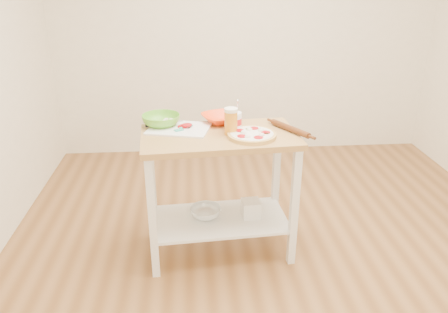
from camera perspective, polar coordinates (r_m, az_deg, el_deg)
name	(u,v)px	position (r m, az deg, el deg)	size (l,w,h in m)	color
room_shell	(296,76)	(2.49, 9.35, 10.33)	(4.04, 4.54, 2.74)	olive
prep_island	(220,170)	(2.97, -0.57, -1.76)	(1.06, 0.63, 0.90)	#B28649
pizza	(252,135)	(2.81, 3.66, 2.86)	(0.32, 0.32, 0.05)	#E1B560
cutting_board	(179,128)	(2.97, -5.90, 3.73)	(0.46, 0.39, 0.04)	white
spatula	(183,128)	(2.94, -5.40, 3.69)	(0.13, 0.12, 0.01)	teal
knife	(159,124)	(3.04, -8.45, 4.23)	(0.26, 0.13, 0.01)	silver
orange_bowl	(221,118)	(3.08, -0.44, 5.01)	(0.25, 0.25, 0.06)	#FF4512
green_bowl	(161,120)	(3.03, -8.21, 4.68)	(0.26, 0.26, 0.08)	#61B32D
beer_pint	(231,121)	(2.83, 0.91, 4.63)	(0.09, 0.09, 0.18)	orange
yogurt_tub	(234,121)	(2.93, 1.34, 4.65)	(0.10, 0.10, 0.21)	white
rolling_pin	(290,129)	(2.93, 8.64, 3.60)	(0.04, 0.04, 0.35)	#5C3015
shelf_glass_bowl	(206,212)	(3.15, -2.42, -7.29)	(0.22, 0.22, 0.07)	silver
shelf_bin	(251,209)	(3.14, 3.54, -6.80)	(0.13, 0.13, 0.13)	white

